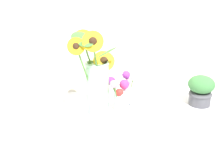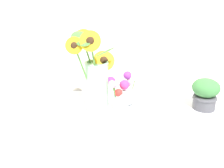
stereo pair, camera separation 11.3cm
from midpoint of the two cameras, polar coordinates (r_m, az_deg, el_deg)
ground_plane at (r=1.11m, az=4.17°, el=-8.08°), size 6.00×6.00×0.00m
serving_tray at (r=1.18m, az=2.76°, el=-5.82°), size 0.43×0.43×0.02m
mason_jar_sunflowers at (r=1.10m, az=-0.71°, el=1.24°), size 0.21×0.18×0.37m
vase_small_center at (r=1.13m, az=4.50°, el=-2.50°), size 0.10×0.09×0.15m
vase_bulb_right at (r=1.20m, az=6.50°, el=-1.75°), size 0.08×0.07×0.16m
potted_plant at (r=1.28m, az=22.09°, el=-1.87°), size 0.12×0.12×0.15m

